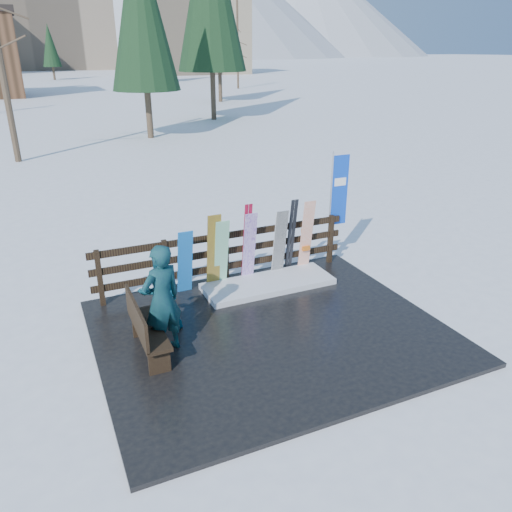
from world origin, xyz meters
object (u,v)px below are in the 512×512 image
person_back (160,290)px  snowboard_1 (221,254)px  snowboard_3 (249,248)px  snowboard_4 (280,244)px  person_front (162,300)px  rental_flag (337,195)px  snowboard_0 (185,262)px  bench (144,327)px  snowboard_2 (214,252)px  snowboard_5 (306,236)px

person_back → snowboard_1: bearing=-153.7°
snowboard_3 → snowboard_4: 0.72m
person_front → rental_flag: bearing=-174.5°
snowboard_4 → person_back: 3.15m
snowboard_3 → snowboard_4: bearing=0.0°
snowboard_0 → snowboard_3: 1.41m
person_back → snowboard_0: bearing=-134.8°
bench → snowboard_2: bearing=44.7°
snowboard_5 → rental_flag: 1.23m
snowboard_4 → snowboard_1: bearing=180.0°
bench → snowboard_1: size_ratio=0.98×
snowboard_1 → person_front: bearing=-132.6°
snowboard_1 → rental_flag: size_ratio=0.59×
snowboard_0 → person_front: size_ratio=0.76×
snowboard_1 → snowboard_2: bearing=180.0°
snowboard_3 → rental_flag: size_ratio=0.61×
bench → rental_flag: (4.95, 2.11, 1.09)m
bench → snowboard_4: size_ratio=0.97×
snowboard_1 → person_front: 2.52m
snowboard_0 → person_back: 1.42m
rental_flag → person_back: rental_flag is taller
snowboard_1 → snowboard_3: bearing=0.0°
snowboard_3 → snowboard_2: bearing=180.0°
snowboard_1 → snowboard_3: snowboard_3 is taller
snowboard_4 → bench: bearing=-151.4°
snowboard_2 → snowboard_0: bearing=180.0°
snowboard_5 → person_back: (-3.59, -1.17, -0.05)m
snowboard_2 → snowboard_4: 1.51m
snowboard_5 → snowboard_1: bearing=180.0°
snowboard_4 → snowboard_5: 0.66m
snowboard_4 → snowboard_5: (0.66, 0.00, 0.07)m
bench → snowboard_1: (2.02, 1.84, 0.24)m
rental_flag → person_front: size_ratio=1.38×
snowboard_2 → person_back: 1.84m
snowboard_5 → person_back: size_ratio=1.07×
person_front → person_back: 0.71m
snowboard_5 → snowboard_2: bearing=180.0°
snowboard_1 → snowboard_3: 0.63m
snowboard_0 → snowboard_2: size_ratio=0.86×
snowboard_0 → snowboard_5: snowboard_5 is taller
person_front → snowboard_2: bearing=-148.9°
snowboard_3 → snowboard_1: bearing=180.0°
snowboard_5 → person_front: (-3.71, -1.85, 0.11)m
snowboard_5 → person_front: size_ratio=0.89×
snowboard_1 → snowboard_3: (0.63, 0.00, 0.04)m
snowboard_0 → person_front: (-0.93, -1.85, 0.24)m
snowboard_0 → snowboard_2: 0.62m
snowboard_3 → rental_flag: (2.29, 0.27, 0.82)m
snowboard_2 → snowboard_4: bearing=0.0°
snowboard_4 → rental_flag: bearing=9.7°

